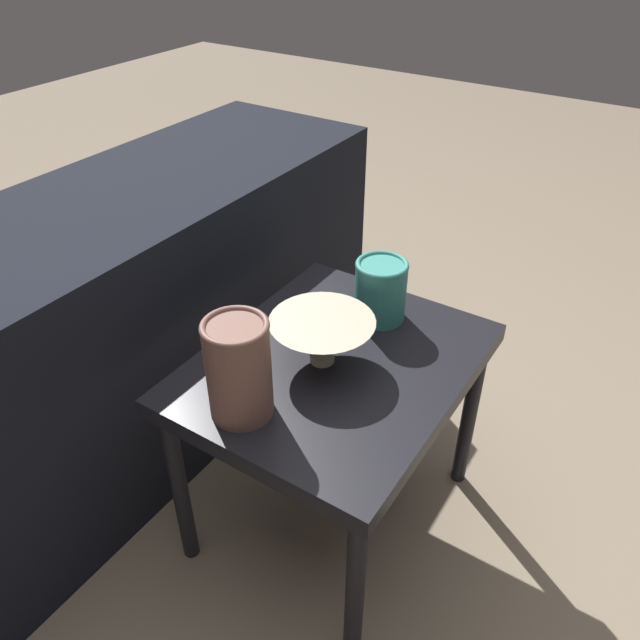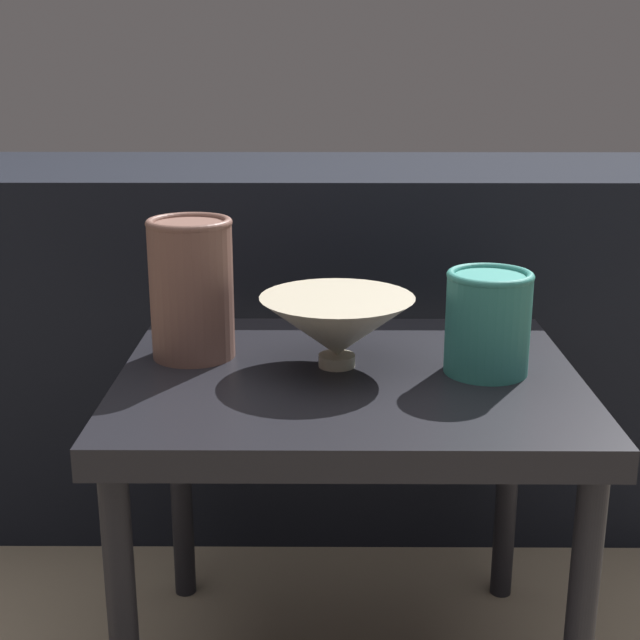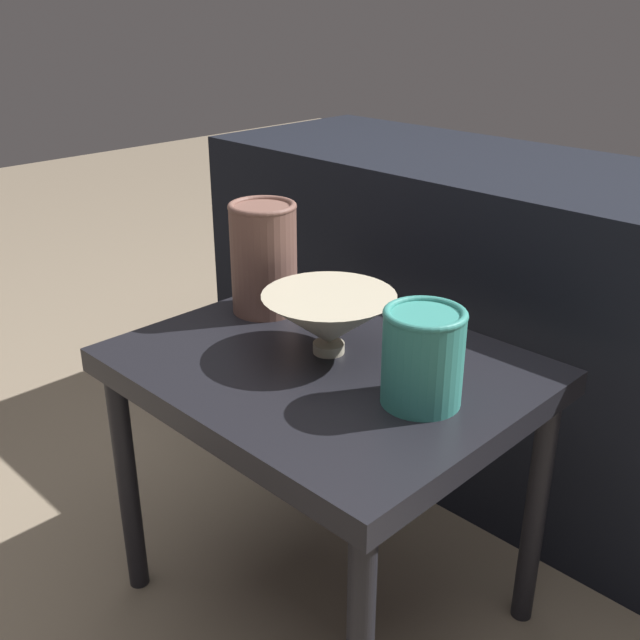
# 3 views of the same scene
# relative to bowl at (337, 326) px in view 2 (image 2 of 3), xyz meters

# --- Properties ---
(table) EXTENTS (0.62, 0.51, 0.49)m
(table) POSITION_rel_bowl_xyz_m (0.02, -0.02, -0.12)
(table) COLOR black
(table) RESTS_ON ground_plane
(couch_backdrop) EXTENTS (1.52, 0.50, 0.69)m
(couch_backdrop) POSITION_rel_bowl_xyz_m (0.02, 0.59, -0.20)
(couch_backdrop) COLOR black
(couch_backdrop) RESTS_ON ground_plane
(bowl) EXTENTS (0.21, 0.21, 0.10)m
(bowl) POSITION_rel_bowl_xyz_m (0.00, 0.00, 0.00)
(bowl) COLOR #B2A88E
(bowl) RESTS_ON table
(vase_textured_left) EXTENTS (0.12, 0.12, 0.20)m
(vase_textured_left) POSITION_rel_bowl_xyz_m (-0.20, 0.04, 0.04)
(vase_textured_left) COLOR brown
(vase_textured_left) RESTS_ON table
(vase_colorful_right) EXTENTS (0.12, 0.12, 0.14)m
(vase_colorful_right) POSITION_rel_bowl_xyz_m (0.20, -0.02, 0.02)
(vase_colorful_right) COLOR teal
(vase_colorful_right) RESTS_ON table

